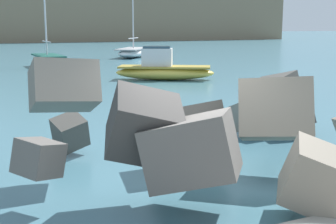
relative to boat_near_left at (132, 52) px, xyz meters
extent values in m
plane|color=#42707F|center=(-11.01, -32.89, -0.47)|extent=(400.00, 400.00, 0.00)
cube|color=slate|center=(-12.83, -31.08, 1.29)|extent=(1.18, 1.13, 1.11)
cube|color=#3D3A38|center=(-6.71, -30.00, 0.05)|extent=(0.76, 1.06, 0.92)
cube|color=#605B56|center=(-11.47, -33.45, 0.55)|extent=(1.82, 1.82, 1.26)
cube|color=#4C4944|center=(-6.76, -29.31, 0.36)|extent=(1.77, 1.68, 1.65)
cube|color=gray|center=(-9.23, -32.52, 0.81)|extent=(1.78, 1.84, 1.39)
cube|color=gray|center=(-9.93, -34.37, 0.20)|extent=(1.37, 1.44, 1.15)
cube|color=#4C4944|center=(-12.40, -29.44, 0.05)|extent=(0.86, 0.90, 0.93)
cube|color=#4C4944|center=(-10.47, -31.48, 0.25)|extent=(1.18, 1.42, 1.43)
cube|color=#3D3A38|center=(-12.03, -32.93, 0.87)|extent=(1.36, 1.43, 1.33)
cube|color=#605B56|center=(-13.52, -32.40, 0.40)|extent=(0.87, 0.81, 0.66)
cube|color=slate|center=(-7.80, -29.62, 0.07)|extent=(0.76, 0.87, 0.92)
ellipsoid|color=white|center=(0.00, 0.00, -0.06)|extent=(4.90, 5.66, 0.83)
cube|color=#ACACAC|center=(0.00, 0.00, 0.32)|extent=(4.51, 5.21, 0.10)
cylinder|color=silver|center=(0.24, 0.33, 2.92)|extent=(0.12, 0.12, 5.13)
cylinder|color=silver|center=(0.24, 0.33, 1.26)|extent=(1.97, 2.70, 0.08)
ellipsoid|color=#EAC64C|center=(-4.54, -17.17, -0.11)|extent=(5.34, 3.95, 0.73)
cube|color=#AF9539|center=(-4.54, -17.17, 0.21)|extent=(4.91, 3.64, 0.10)
cube|color=silver|center=(-4.89, -16.98, 0.72)|extent=(1.83, 1.59, 0.94)
cube|color=#334C5B|center=(-4.89, -16.98, 1.25)|extent=(1.65, 1.43, 0.12)
ellipsoid|color=#1E6656|center=(-8.87, -7.36, -0.04)|extent=(1.81, 4.59, 0.87)
cube|color=#164C41|center=(-8.87, -7.36, 0.36)|extent=(1.66, 4.23, 0.10)
cylinder|color=silver|center=(-8.88, -7.02, 4.11)|extent=(0.12, 0.12, 7.43)
cylinder|color=silver|center=(-8.88, -7.02, 1.30)|extent=(0.13, 2.74, 0.08)
cube|color=#847056|center=(-0.27, 59.97, 4.77)|extent=(100.86, 36.92, 10.49)
camera|label=1|loc=(-14.52, -39.20, 2.35)|focal=48.55mm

